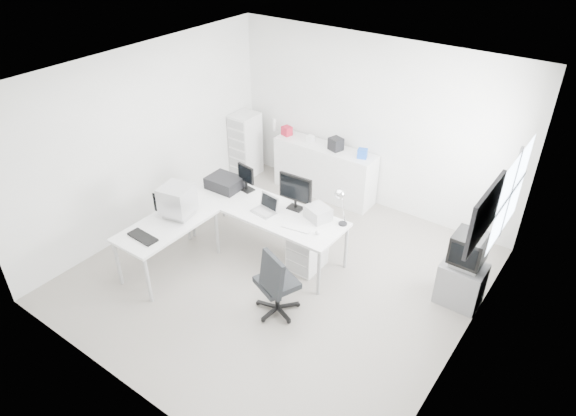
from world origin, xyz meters
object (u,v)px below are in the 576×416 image
Objects in this scene: side_desk at (169,246)px; sideboard at (324,171)px; main_desk at (266,230)px; drawer_pedestal at (307,249)px; filing_cabinet at (246,145)px; lcd_monitor_small at (246,178)px; crt_monitor at (178,203)px; laser_printer at (318,213)px; tv_cabinet at (461,283)px; office_chair at (277,280)px; laptop at (263,205)px; inkjet_printer at (225,183)px; lcd_monitor_large at (296,192)px; crt_tv at (468,251)px.

side_desk is 0.77× the size of sideboard.
drawer_pedestal is (0.70, 0.05, -0.08)m from main_desk.
sideboard is at bearing 7.70° from filing_cabinet.
crt_monitor is (-0.30, -1.10, 0.01)m from lcd_monitor_small.
main_desk is 1.39m from side_desk.
crt_monitor is (-1.55, -0.90, 0.66)m from drawer_pedestal.
laser_printer is 0.18× the size of sideboard.
office_chair is at bearing -139.75° from tv_cabinet.
lcd_monitor_small is at bearing 170.91° from drawer_pedestal.
laptop is 1.17× the size of laser_printer.
lcd_monitor_large is at bearing 5.45° from inkjet_printer.
crt_tv reaches higher than side_desk.
sideboard is (-0.21, 1.92, 0.08)m from main_desk.
filing_cabinet is (-4.50, 1.09, -0.22)m from crt_tv.
crt_tv is (3.56, 0.52, -0.02)m from inkjet_printer.
office_chair reaches higher than side_desk.
tv_cabinet is at bearing 25.75° from side_desk.
lcd_monitor_small is 1.95m from filing_cabinet.
crt_monitor is 0.23× the size of sideboard.
crt_monitor is 0.41× the size of office_chair.
laptop is at bearing -82.63° from sideboard.
lcd_monitor_large is at bearing 136.90° from office_chair.
lcd_monitor_large is 1.41× the size of laptop.
tv_cabinet is 0.52m from crt_tv.
office_chair is at bearing -36.05° from laptop.
laser_printer is (0.75, 0.22, 0.47)m from main_desk.
laptop reaches higher than sideboard.
sideboard is at bearing 115.99° from drawer_pedestal.
side_desk is 3.09m from sideboard.
tv_cabinet is at bearing -90.00° from crt_tv.
drawer_pedestal is 0.51× the size of filing_cabinet.
side_desk is at bearing -154.25° from crt_tv.
crt_monitor reaches higher than crt_tv.
lcd_monitor_small is at bearing -173.59° from tv_cabinet.
laser_printer is 0.54× the size of tv_cabinet.
main_desk is 2.81m from crt_tv.
inkjet_printer is at bearing 178.15° from drawer_pedestal.
office_chair reaches higher than laser_printer.
lcd_monitor_small is 1.91m from office_chair.
side_desk is 1.76m from office_chair.
drawer_pedestal is at bearing 18.19° from crt_monitor.
lcd_monitor_large is 2.40m from crt_tv.
office_chair is at bearing 5.97° from side_desk.
lcd_monitor_large is 2.49m from tv_cabinet.
sideboard reaches higher than tv_cabinet.
lcd_monitor_small is 0.79× the size of crt_tv.
crt_monitor reaches higher than laser_printer.
laser_printer is 2.00m from crt_tv.
laptop is (0.90, 1.00, 0.50)m from side_desk.
sideboard is at bearing 155.96° from crt_tv.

